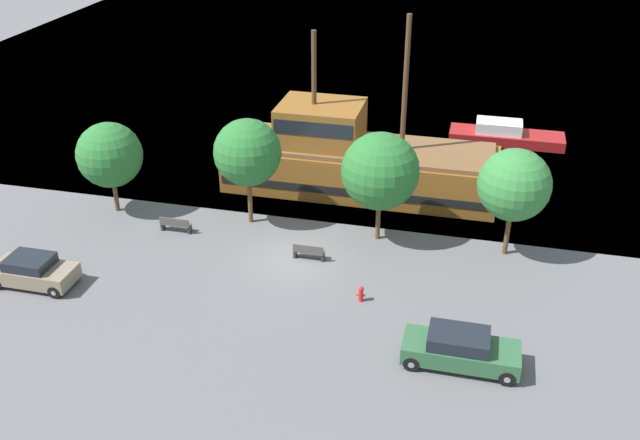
{
  "coord_description": "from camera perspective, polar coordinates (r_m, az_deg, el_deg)",
  "views": [
    {
      "loc": [
        8.33,
        -28.9,
        18.51
      ],
      "look_at": [
        0.84,
        2.0,
        1.2
      ],
      "focal_mm": 40.0,
      "sensor_mm": 36.0,
      "label": 1
    }
  ],
  "objects": [
    {
      "name": "ground_plane",
      "position": [
        35.32,
        -2.09,
        -3.07
      ],
      "size": [
        160.0,
        160.0,
        0.0
      ],
      "primitive_type": "plane",
      "color": "#5B5B5E"
    },
    {
      "name": "moored_boat_dockside",
      "position": [
        50.12,
        14.54,
        6.62
      ],
      "size": [
        7.58,
        2.24,
        1.48
      ],
      "color": "maroon",
      "rests_on": "water_surface"
    },
    {
      "name": "bench_promenade_west",
      "position": [
        34.99,
        -0.91,
        -2.55
      ],
      "size": [
        1.54,
        0.45,
        0.85
      ],
      "color": "#4C4742",
      "rests_on": "ground_plane"
    },
    {
      "name": "parked_car_curb_front",
      "position": [
        35.55,
        -21.97,
        -3.8
      ],
      "size": [
        3.86,
        1.82,
        1.43
      ],
      "color": "#7F705B",
      "rests_on": "ground_plane"
    },
    {
      "name": "pirate_ship",
      "position": [
        41.49,
        2.91,
        4.81
      ],
      "size": [
        17.0,
        4.83,
        10.31
      ],
      "color": "brown",
      "rests_on": "water_surface"
    },
    {
      "name": "tree_row_midwest",
      "position": [
        35.37,
        4.84,
        3.91
      ],
      "size": [
        3.91,
        3.91,
        5.78
      ],
      "color": "brown",
      "rests_on": "ground_plane"
    },
    {
      "name": "water_surface",
      "position": [
        75.68,
        7.11,
        14.19
      ],
      "size": [
        80.0,
        80.0,
        0.0
      ],
      "primitive_type": "plane",
      "color": "#38667F",
      "rests_on": "ground"
    },
    {
      "name": "tree_row_mideast",
      "position": [
        36.99,
        -5.82,
        5.38
      ],
      "size": [
        3.52,
        3.52,
        5.81
      ],
      "color": "brown",
      "rests_on": "ground_plane"
    },
    {
      "name": "bench_promenade_east",
      "position": [
        38.14,
        -11.49,
        -0.35
      ],
      "size": [
        1.64,
        0.45,
        0.85
      ],
      "color": "#4C4742",
      "rests_on": "ground_plane"
    },
    {
      "name": "tree_row_east",
      "position": [
        39.92,
        -16.49,
        5.01
      ],
      "size": [
        3.52,
        3.52,
        5.11
      ],
      "color": "brown",
      "rests_on": "ground_plane"
    },
    {
      "name": "tree_row_west",
      "position": [
        35.13,
        15.28,
        2.72
      ],
      "size": [
        3.51,
        3.51,
        5.56
      ],
      "color": "brown",
      "rests_on": "ground_plane"
    },
    {
      "name": "fire_hydrant",
      "position": [
        32.06,
        3.29,
        -5.86
      ],
      "size": [
        0.42,
        0.25,
        0.76
      ],
      "color": "red",
      "rests_on": "ground_plane"
    },
    {
      "name": "parked_car_curb_mid",
      "position": [
        28.83,
        11.15,
        -10.1
      ],
      "size": [
        4.55,
        1.84,
        1.52
      ],
      "color": "#2D5B38",
      "rests_on": "ground_plane"
    }
  ]
}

